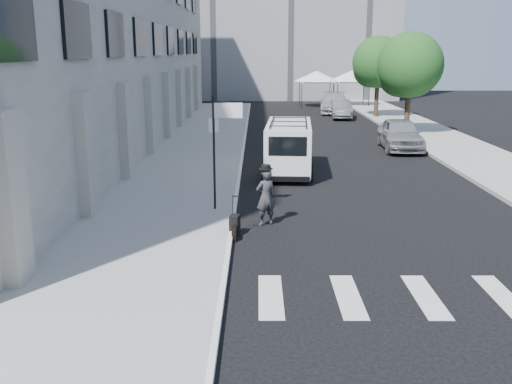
{
  "coord_description": "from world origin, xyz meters",
  "views": [
    {
      "loc": [
        -1.27,
        -13.91,
        4.93
      ],
      "look_at": [
        -1.31,
        0.72,
        1.3
      ],
      "focal_mm": 40.0,
      "sensor_mm": 36.0,
      "label": 1
    }
  ],
  "objects_px": {
    "briefcase": "(234,234)",
    "parked_car_c": "(335,103)",
    "businessman": "(266,197)",
    "cargo_van": "(289,146)",
    "suitcase": "(235,225)",
    "parked_car_a": "(400,134)",
    "parked_car_b": "(341,109)"
  },
  "relations": [
    {
      "from": "parked_car_a",
      "to": "suitcase",
      "type": "bearing_deg",
      "value": -116.27
    },
    {
      "from": "parked_car_a",
      "to": "parked_car_b",
      "type": "bearing_deg",
      "value": 97.38
    },
    {
      "from": "briefcase",
      "to": "parked_car_c",
      "type": "height_order",
      "value": "parked_car_c"
    },
    {
      "from": "suitcase",
      "to": "parked_car_a",
      "type": "distance_m",
      "value": 16.05
    },
    {
      "from": "parked_car_b",
      "to": "parked_car_c",
      "type": "height_order",
      "value": "parked_car_c"
    },
    {
      "from": "parked_car_a",
      "to": "parked_car_b",
      "type": "height_order",
      "value": "parked_car_a"
    },
    {
      "from": "parked_car_a",
      "to": "briefcase",
      "type": "bearing_deg",
      "value": -115.51
    },
    {
      "from": "briefcase",
      "to": "cargo_van",
      "type": "height_order",
      "value": "cargo_van"
    },
    {
      "from": "parked_car_a",
      "to": "parked_car_b",
      "type": "relative_size",
      "value": 1.16
    },
    {
      "from": "briefcase",
      "to": "parked_car_c",
      "type": "relative_size",
      "value": 0.08
    },
    {
      "from": "parked_car_a",
      "to": "parked_car_c",
      "type": "height_order",
      "value": "parked_car_a"
    },
    {
      "from": "briefcase",
      "to": "parked_car_b",
      "type": "relative_size",
      "value": 0.11
    },
    {
      "from": "suitcase",
      "to": "parked_car_b",
      "type": "bearing_deg",
      "value": 86.96
    },
    {
      "from": "briefcase",
      "to": "parked_car_b",
      "type": "bearing_deg",
      "value": 76.46
    },
    {
      "from": "cargo_van",
      "to": "parked_car_b",
      "type": "xyz_separation_m",
      "value": [
        4.98,
        19.51,
        -0.41
      ]
    },
    {
      "from": "businessman",
      "to": "briefcase",
      "type": "relative_size",
      "value": 3.77
    },
    {
      "from": "briefcase",
      "to": "suitcase",
      "type": "bearing_deg",
      "value": 90.08
    },
    {
      "from": "suitcase",
      "to": "parked_car_c",
      "type": "xyz_separation_m",
      "value": [
        6.9,
        31.79,
        0.52
      ]
    },
    {
      "from": "suitcase",
      "to": "parked_car_c",
      "type": "bearing_deg",
      "value": 88.6
    },
    {
      "from": "parked_car_c",
      "to": "parked_car_a",
      "type": "bearing_deg",
      "value": -80.1
    },
    {
      "from": "parked_car_a",
      "to": "parked_car_b",
      "type": "distance_m",
      "value": 14.0
    },
    {
      "from": "businessman",
      "to": "briefcase",
      "type": "xyz_separation_m",
      "value": [
        -0.86,
        -1.38,
        -0.66
      ]
    },
    {
      "from": "suitcase",
      "to": "briefcase",
      "type": "bearing_deg",
      "value": -79.21
    },
    {
      "from": "cargo_van",
      "to": "parked_car_c",
      "type": "xyz_separation_m",
      "value": [
        4.98,
        23.38,
        -0.27
      ]
    },
    {
      "from": "parked_car_c",
      "to": "cargo_van",
      "type": "bearing_deg",
      "value": -95.36
    },
    {
      "from": "parked_car_c",
      "to": "briefcase",
      "type": "bearing_deg",
      "value": -95.42
    },
    {
      "from": "businessman",
      "to": "cargo_van",
      "type": "xyz_separation_m",
      "value": [
        1.06,
        7.48,
        0.25
      ]
    },
    {
      "from": "cargo_van",
      "to": "businessman",
      "type": "bearing_deg",
      "value": -93.94
    },
    {
      "from": "briefcase",
      "to": "cargo_van",
      "type": "relative_size",
      "value": 0.08
    },
    {
      "from": "briefcase",
      "to": "businessman",
      "type": "bearing_deg",
      "value": 58.11
    },
    {
      "from": "businessman",
      "to": "suitcase",
      "type": "xyz_separation_m",
      "value": [
        -0.86,
        -0.93,
        -0.54
      ]
    },
    {
      "from": "businessman",
      "to": "parked_car_a",
      "type": "bearing_deg",
      "value": -145.26
    }
  ]
}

